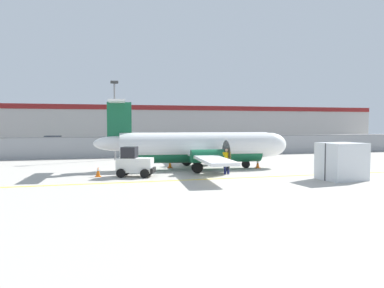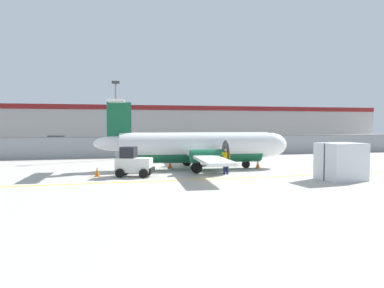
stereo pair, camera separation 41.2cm
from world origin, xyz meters
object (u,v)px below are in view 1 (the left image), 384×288
(parked_car_2, at_px, (139,145))
(ground_crew_worker, at_px, (227,160))
(traffic_cone_far_left, at_px, (258,164))
(parked_car_0, at_px, (52,141))
(cargo_container, at_px, (342,161))
(traffic_cone_near_right, at_px, (98,172))
(baggage_tug, at_px, (134,163))
(parked_car_5, at_px, (277,143))
(parked_car_3, at_px, (174,140))
(parked_car_4, at_px, (211,141))
(traffic_cone_near_left, at_px, (170,164))
(parked_car_1, at_px, (83,145))
(commuter_airplane, at_px, (199,147))
(apron_light_pole, at_px, (115,113))

(parked_car_2, bearing_deg, ground_crew_worker, -73.82)
(traffic_cone_far_left, bearing_deg, parked_car_0, 120.84)
(cargo_container, distance_m, traffic_cone_near_right, 14.89)
(baggage_tug, distance_m, parked_car_2, 20.54)
(baggage_tug, bearing_deg, parked_car_5, 64.58)
(ground_crew_worker, xyz_separation_m, cargo_container, (5.75, -4.08, 0.15))
(parked_car_0, bearing_deg, parked_car_3, -179.76)
(ground_crew_worker, height_order, cargo_container, cargo_container)
(cargo_container, relative_size, parked_car_0, 0.61)
(ground_crew_worker, height_order, parked_car_5, same)
(parked_car_4, relative_size, parked_car_5, 1.02)
(ground_crew_worker, relative_size, parked_car_4, 0.40)
(traffic_cone_near_left, relative_size, parked_car_0, 0.15)
(parked_car_5, bearing_deg, parked_car_1, -3.18)
(commuter_airplane, distance_m, parked_car_0, 31.27)
(parked_car_0, bearing_deg, parked_car_1, 112.90)
(ground_crew_worker, relative_size, parked_car_1, 0.39)
(parked_car_5, xyz_separation_m, apron_light_pole, (-20.94, -8.23, 3.41))
(commuter_airplane, xyz_separation_m, ground_crew_worker, (1.01, -3.13, -0.65))
(ground_crew_worker, distance_m, apron_light_pole, 14.12)
(traffic_cone_near_left, bearing_deg, parked_car_0, 111.96)
(baggage_tug, relative_size, parked_car_4, 0.60)
(traffic_cone_near_left, bearing_deg, ground_crew_worker, -56.61)
(ground_crew_worker, xyz_separation_m, traffic_cone_near_right, (-8.24, 0.94, -0.64))
(ground_crew_worker, distance_m, traffic_cone_near_right, 8.32)
(traffic_cone_near_right, height_order, traffic_cone_far_left, same)
(parked_car_1, bearing_deg, parked_car_4, 25.72)
(traffic_cone_far_left, relative_size, apron_light_pole, 0.09)
(cargo_container, xyz_separation_m, parked_car_2, (-8.94, 24.88, -0.21))
(parked_car_3, xyz_separation_m, apron_light_pole, (-9.84, -19.44, 3.41))
(ground_crew_worker, bearing_deg, commuter_airplane, 33.65)
(parked_car_1, bearing_deg, baggage_tug, -74.11)
(traffic_cone_near_right, xyz_separation_m, parked_car_1, (-1.37, 20.25, 0.58))
(parked_car_1, distance_m, parked_car_4, 18.45)
(commuter_airplane, xyz_separation_m, parked_car_3, (4.32, 28.37, -0.71))
(parked_car_0, distance_m, parked_car_5, 30.48)
(parked_car_0, distance_m, parked_car_4, 22.05)
(cargo_container, bearing_deg, parked_car_5, 64.71)
(commuter_airplane, height_order, parked_car_5, commuter_airplane)
(traffic_cone_far_left, bearing_deg, cargo_container, -71.00)
(parked_car_5, bearing_deg, parked_car_2, -2.67)
(cargo_container, bearing_deg, traffic_cone_near_left, 129.79)
(cargo_container, height_order, parked_car_1, cargo_container)
(ground_crew_worker, bearing_deg, traffic_cone_near_left, 49.16)
(baggage_tug, height_order, cargo_container, cargo_container)
(baggage_tug, relative_size, parked_car_5, 0.61)
(cargo_container, distance_m, parked_car_1, 29.58)
(traffic_cone_near_right, bearing_deg, cargo_container, -19.76)
(traffic_cone_far_left, height_order, parked_car_3, parked_car_3)
(cargo_container, height_order, traffic_cone_far_left, cargo_container)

